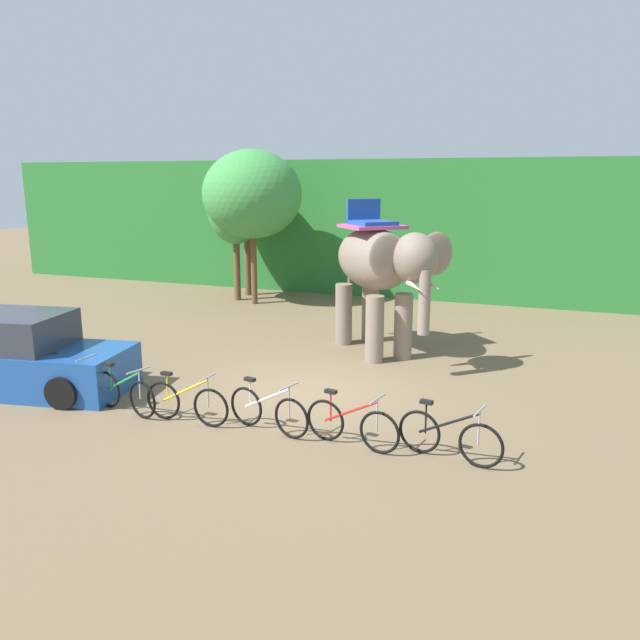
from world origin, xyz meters
The scene contains 13 objects.
ground_plane centered at (0.00, 0.00, 0.00)m, with size 80.00×80.00×0.00m, color brown.
foliage_hedge centered at (0.00, 13.65, 2.47)m, with size 36.00×6.00×4.95m, color #28702D.
tree_center_left centered at (-6.22, 9.37, 3.42)m, with size 2.66×2.66×4.52m.
tree_left centered at (-6.12, 8.35, 3.37)m, with size 2.00×2.00×4.78m.
tree_center_right centered at (-5.25, 7.95, 3.74)m, with size 3.34×3.34×5.23m.
elephant centered at (0.53, 3.28, 2.20)m, with size 3.60×3.75×3.78m.
bike_orange centered at (-4.26, -2.05, 0.39)m, with size 1.71×0.52×0.92m.
bike_green centered at (-2.80, -2.26, 0.39)m, with size 1.67×0.60×0.92m.
bike_yellow centered at (-1.44, -2.29, 0.39)m, with size 1.71×0.52×0.92m.
bike_white centered at (0.10, -2.13, 0.39)m, with size 1.67×0.59×0.92m.
bike_red centered at (1.63, -2.20, 0.39)m, with size 1.69×0.52×0.92m.
bike_black centered at (3.20, -2.14, 0.39)m, with size 1.69×0.54×0.92m.
parked_car centered at (-5.58, -1.89, 0.65)m, with size 4.45×2.53×1.60m.
Camera 1 is at (4.57, -11.30, 4.29)m, focal length 35.21 mm.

